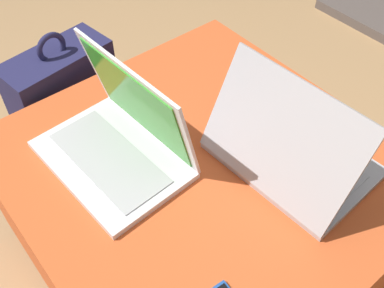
# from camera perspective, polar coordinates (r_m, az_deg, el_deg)

# --- Properties ---
(ground_plane) EXTENTS (14.00, 14.00, 0.00)m
(ground_plane) POSITION_cam_1_polar(r_m,az_deg,el_deg) (1.41, 1.15, -13.53)
(ground_plane) COLOR tan
(ottoman) EXTENTS (0.87, 0.83, 0.43)m
(ottoman) POSITION_cam_1_polar(r_m,az_deg,el_deg) (1.23, 1.30, -8.64)
(ottoman) COLOR maroon
(ottoman) RESTS_ON ground_plane
(laptop_near) EXTENTS (0.36, 0.26, 0.25)m
(laptop_near) POSITION_cam_1_polar(r_m,az_deg,el_deg) (1.04, -9.13, 0.52)
(laptop_near) COLOR silver
(laptop_near) RESTS_ON ottoman
(laptop_far) EXTENTS (0.37, 0.28, 0.25)m
(laptop_far) POSITION_cam_1_polar(r_m,az_deg,el_deg) (1.03, 12.16, -0.89)
(laptop_far) COLOR #B7B7BC
(laptop_far) RESTS_ON ottoman
(backpack) EXTENTS (0.22, 0.33, 0.54)m
(backpack) POSITION_cam_1_polar(r_m,az_deg,el_deg) (1.51, -15.38, 3.62)
(backpack) COLOR #23234C
(backpack) RESTS_ON ground_plane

